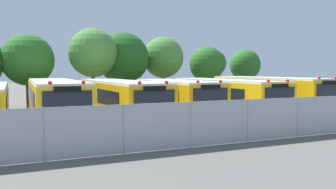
% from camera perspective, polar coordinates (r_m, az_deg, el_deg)
% --- Properties ---
extents(ground_plane, '(160.00, 160.00, 0.00)m').
position_cam_1_polar(ground_plane, '(22.28, -3.23, -4.20)').
color(ground_plane, '#595651').
extents(school_bus_1, '(2.65, 11.57, 2.72)m').
position_cam_1_polar(school_bus_1, '(20.92, -17.79, -0.97)').
color(school_bus_1, yellow).
rests_on(school_bus_1, ground_plane).
extents(school_bus_2, '(2.78, 11.34, 2.66)m').
position_cam_1_polar(school_bus_2, '(21.42, -7.93, -0.78)').
color(school_bus_2, '#EAA80C').
rests_on(school_bus_2, ground_plane).
extents(school_bus_3, '(2.74, 9.52, 2.64)m').
position_cam_1_polar(school_bus_3, '(22.65, 1.21, -0.53)').
color(school_bus_3, '#EAA80C').
rests_on(school_bus_3, ground_plane).
extents(school_bus_4, '(2.52, 11.35, 2.66)m').
position_cam_1_polar(school_bus_4, '(24.43, 9.03, -0.23)').
color(school_bus_4, yellow).
rests_on(school_bus_4, ground_plane).
extents(school_bus_5, '(2.61, 11.17, 2.78)m').
position_cam_1_polar(school_bus_5, '(26.84, 15.77, 0.17)').
color(school_bus_5, '#EAA80C').
rests_on(school_bus_5, ground_plane).
extents(tree_2, '(4.08, 4.08, 6.01)m').
position_cam_1_polar(tree_2, '(30.12, -21.84, 5.33)').
color(tree_2, '#4C3823').
rests_on(tree_2, ground_plane).
extents(tree_3, '(4.10, 4.10, 6.67)m').
position_cam_1_polar(tree_3, '(30.59, -12.01, 6.66)').
color(tree_3, '#4C3823').
rests_on(tree_3, ground_plane).
extents(tree_4, '(4.67, 4.67, 6.59)m').
position_cam_1_polar(tree_4, '(32.43, -7.12, 5.81)').
color(tree_4, '#4C3823').
rests_on(tree_4, ground_plane).
extents(tree_5, '(3.96, 3.96, 6.38)m').
position_cam_1_polar(tree_5, '(34.24, -0.91, 6.08)').
color(tree_5, '#4C3823').
rests_on(tree_5, ground_plane).
extents(tree_6, '(3.76, 3.56, 5.56)m').
position_cam_1_polar(tree_6, '(36.06, 6.58, 4.91)').
color(tree_6, '#4C3823').
rests_on(tree_6, ground_plane).
extents(tree_7, '(3.31, 3.31, 5.40)m').
position_cam_1_polar(tree_7, '(38.98, 12.48, 4.66)').
color(tree_7, '#4C3823').
rests_on(tree_7, ground_plane).
extents(chainlink_fence, '(25.40, 0.07, 1.89)m').
position_cam_1_polar(chainlink_fence, '(15.07, 8.43, -4.38)').
color(chainlink_fence, '#9EA0A3').
rests_on(chainlink_fence, ground_plane).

